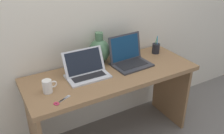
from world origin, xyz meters
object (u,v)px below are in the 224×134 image
(green_vase, at_px, (99,50))
(coffee_mug, at_px, (48,86))
(scissors, at_px, (59,102))
(laptop_left, at_px, (86,69))
(laptop_right, at_px, (129,57))
(pen_cup, at_px, (156,48))

(green_vase, distance_m, coffee_mug, 0.64)
(scissors, bearing_deg, laptop_left, 38.81)
(laptop_right, distance_m, coffee_mug, 0.80)
(laptop_left, bearing_deg, scissors, -141.19)
(green_vase, xyz_separation_m, pen_cup, (0.59, -0.10, -0.07))
(laptop_right, relative_size, green_vase, 1.21)
(pen_cup, bearing_deg, coffee_mug, -171.46)
(green_vase, height_order, scissors, green_vase)
(laptop_left, relative_size, green_vase, 1.22)
(green_vase, bearing_deg, laptop_right, -36.64)
(laptop_left, bearing_deg, laptop_right, 2.32)
(laptop_left, distance_m, green_vase, 0.29)
(coffee_mug, height_order, scissors, coffee_mug)
(laptop_right, bearing_deg, coffee_mug, -172.00)
(laptop_right, relative_size, pen_cup, 1.88)
(coffee_mug, bearing_deg, scissors, -80.47)
(laptop_right, distance_m, pen_cup, 0.38)
(coffee_mug, relative_size, scissors, 0.79)
(laptop_right, distance_m, scissors, 0.82)
(green_vase, height_order, pen_cup, green_vase)
(pen_cup, bearing_deg, laptop_left, -174.27)
(coffee_mug, bearing_deg, laptop_left, 14.78)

